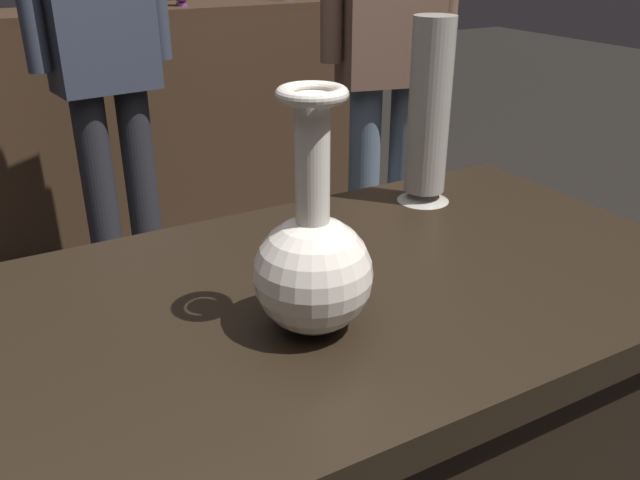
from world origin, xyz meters
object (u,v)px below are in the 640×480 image
at_px(visitor_center_back, 101,41).
at_px(visitor_near_right, 390,36).
at_px(vase_centerpiece, 313,262).
at_px(vase_tall_behind, 429,117).

distance_m(visitor_center_back, visitor_near_right, 0.93).
relative_size(vase_centerpiece, visitor_near_right, 0.19).
bearing_deg(vase_tall_behind, visitor_near_right, 59.02).
height_order(vase_centerpiece, visitor_near_right, visitor_near_right).
height_order(vase_tall_behind, visitor_near_right, visitor_near_right).
height_order(vase_centerpiece, visitor_center_back, visitor_center_back).
height_order(vase_tall_behind, visitor_center_back, visitor_center_back).
relative_size(vase_tall_behind, visitor_near_right, 0.21).
bearing_deg(visitor_center_back, visitor_near_right, 147.64).
xyz_separation_m(vase_tall_behind, visitor_near_right, (0.54, 0.91, 0.00)).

